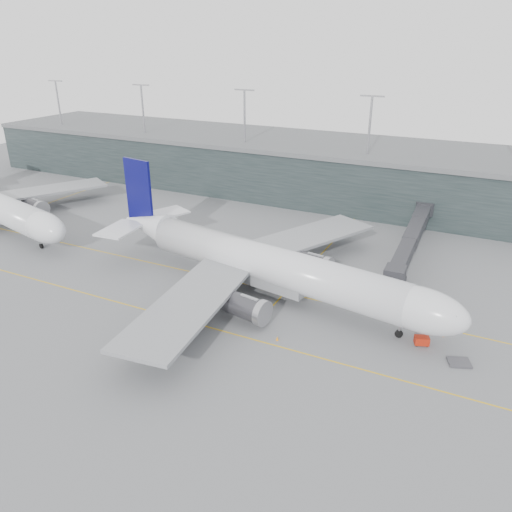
% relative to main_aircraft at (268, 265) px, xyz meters
% --- Properties ---
extents(ground, '(320.00, 320.00, 0.00)m').
position_rel_main_aircraft_xyz_m(ground, '(-2.19, 5.37, -5.61)').
color(ground, '#525357').
rests_on(ground, ground).
extents(taxiline_a, '(160.00, 0.25, 0.02)m').
position_rel_main_aircraft_xyz_m(taxiline_a, '(-2.19, 1.37, -5.60)').
color(taxiline_a, gold).
rests_on(taxiline_a, ground).
extents(taxiline_b, '(160.00, 0.25, 0.02)m').
position_rel_main_aircraft_xyz_m(taxiline_b, '(-2.19, -14.63, -5.60)').
color(taxiline_b, gold).
rests_on(taxiline_b, ground).
extents(taxiline_lead_main, '(0.25, 60.00, 0.02)m').
position_rel_main_aircraft_xyz_m(taxiline_lead_main, '(2.81, 25.37, -5.60)').
color(taxiline_lead_main, gold).
rests_on(taxiline_lead_main, ground).
extents(taxiline_lead_adj, '(0.25, 60.00, 0.02)m').
position_rel_main_aircraft_xyz_m(taxiline_lead_adj, '(-77.19, 25.37, -5.60)').
color(taxiline_lead_adj, gold).
rests_on(taxiline_lead_adj, ground).
extents(terminal, '(240.00, 36.00, 29.00)m').
position_rel_main_aircraft_xyz_m(terminal, '(-2.19, 63.36, 2.01)').
color(terminal, black).
rests_on(terminal, ground).
extents(main_aircraft, '(71.10, 66.04, 19.99)m').
position_rel_main_aircraft_xyz_m(main_aircraft, '(0.00, 0.00, 0.00)').
color(main_aircraft, silver).
rests_on(main_aircraft, ground).
extents(jet_bridge, '(5.10, 44.29, 6.75)m').
position_rel_main_aircraft_xyz_m(jet_bridge, '(20.17, 30.15, -0.56)').
color(jet_bridge, '#28282C').
rests_on(jet_bridge, ground).
extents(gse_cart, '(2.45, 2.01, 1.43)m').
position_rel_main_aircraft_xyz_m(gse_cart, '(27.66, -4.81, -4.81)').
color(gse_cart, '#A51E0B').
rests_on(gse_cart, ground).
extents(baggage_dolly, '(3.71, 3.36, 0.30)m').
position_rel_main_aircraft_xyz_m(baggage_dolly, '(33.26, -7.22, -5.43)').
color(baggage_dolly, '#3A3A3F').
rests_on(baggage_dolly, ground).
extents(uld_a, '(2.41, 2.07, 1.95)m').
position_rel_main_aircraft_xyz_m(uld_a, '(-8.37, 14.40, -4.59)').
color(uld_a, '#343438').
rests_on(uld_a, ground).
extents(uld_b, '(2.35, 2.13, 1.76)m').
position_rel_main_aircraft_xyz_m(uld_b, '(-5.35, 17.43, -4.69)').
color(uld_b, '#343438').
rests_on(uld_b, ground).
extents(uld_c, '(2.27, 1.96, 1.80)m').
position_rel_main_aircraft_xyz_m(uld_c, '(-1.25, 14.82, -4.66)').
color(uld_c, '#343438').
rests_on(uld_c, ground).
extents(cone_nose, '(0.40, 0.40, 0.63)m').
position_rel_main_aircraft_xyz_m(cone_nose, '(30.30, -0.93, -5.29)').
color(cone_nose, orange).
rests_on(cone_nose, ground).
extents(cone_wing_stbd, '(0.42, 0.42, 0.66)m').
position_rel_main_aircraft_xyz_m(cone_wing_stbd, '(7.84, -13.23, -5.28)').
color(cone_wing_stbd, orange).
rests_on(cone_wing_stbd, ground).
extents(cone_wing_port, '(0.41, 0.41, 0.65)m').
position_rel_main_aircraft_xyz_m(cone_wing_port, '(7.18, 16.53, -5.29)').
color(cone_wing_port, '#DB3E0C').
rests_on(cone_wing_port, ground).
extents(cone_tail, '(0.48, 0.48, 0.77)m').
position_rel_main_aircraft_xyz_m(cone_tail, '(-13.43, -5.06, -5.22)').
color(cone_tail, red).
rests_on(cone_tail, ground).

